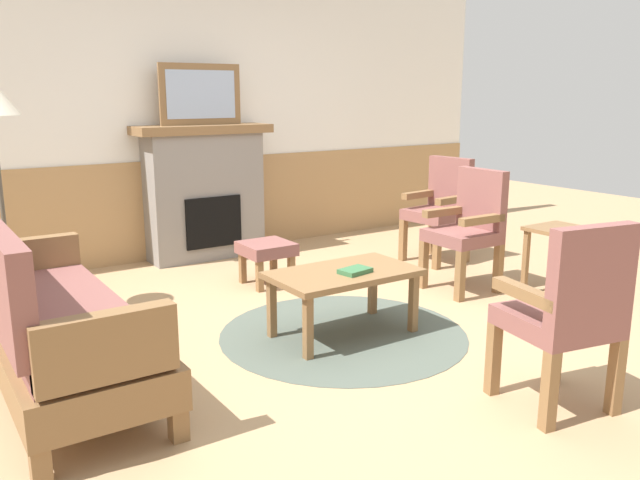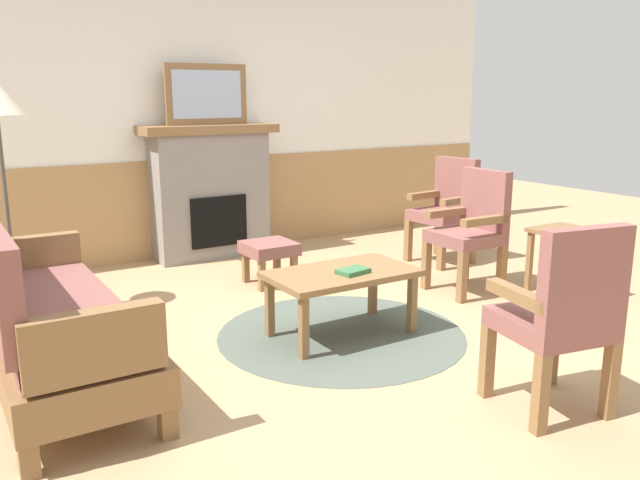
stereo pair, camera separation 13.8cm
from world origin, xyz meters
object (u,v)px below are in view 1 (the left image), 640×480
(coffee_table, at_px, (344,279))
(book_on_table, at_px, (355,271))
(couch, at_px, (52,321))
(armchair_by_window_left, at_px, (469,224))
(armchair_near_fireplace, at_px, (441,205))
(footstool, at_px, (266,251))
(framed_picture, at_px, (201,94))
(side_table, at_px, (561,242))
(armchair_front_left, at_px, (568,309))
(fireplace, at_px, (205,191))

(coffee_table, height_order, book_on_table, book_on_table)
(couch, height_order, armchair_by_window_left, same)
(armchair_near_fireplace, bearing_deg, couch, -166.01)
(coffee_table, relative_size, footstool, 2.40)
(framed_picture, bearing_deg, armchair_by_window_left, -58.19)
(framed_picture, xyz_separation_m, armchair_near_fireplace, (1.82, -1.34, -1.02))
(couch, bearing_deg, side_table, -6.66)
(coffee_table, distance_m, armchair_front_left, 1.51)
(book_on_table, xyz_separation_m, armchair_near_fireplace, (1.89, 1.18, 0.08))
(framed_picture, relative_size, armchair_by_window_left, 0.82)
(armchair_front_left, bearing_deg, couch, 141.77)
(armchair_near_fireplace, xyz_separation_m, armchair_front_left, (-1.62, -2.56, 0.00))
(fireplace, height_order, coffee_table, fireplace)
(book_on_table, bearing_deg, coffee_table, 106.91)
(couch, xyz_separation_m, armchair_by_window_left, (3.22, 0.11, 0.14))
(footstool, bearing_deg, armchair_by_window_left, -38.10)
(coffee_table, distance_m, armchair_near_fireplace, 2.21)
(couch, height_order, book_on_table, couch)
(armchair_near_fireplace, xyz_separation_m, side_table, (-0.02, -1.35, -0.10))
(footstool, distance_m, armchair_near_fireplace, 1.81)
(framed_picture, bearing_deg, side_table, -56.22)
(coffee_table, xyz_separation_m, book_on_table, (0.03, -0.09, 0.07))
(armchair_by_window_left, bearing_deg, book_on_table, -165.63)
(armchair_front_left, relative_size, side_table, 1.78)
(coffee_table, relative_size, side_table, 1.75)
(armchair_front_left, xyz_separation_m, side_table, (1.60, 1.21, -0.10))
(armchair_near_fireplace, height_order, side_table, armchair_near_fireplace)
(book_on_table, height_order, armchair_front_left, armchair_front_left)
(armchair_near_fireplace, relative_size, armchair_front_left, 1.00)
(armchair_by_window_left, bearing_deg, couch, -178.12)
(book_on_table, xyz_separation_m, armchair_by_window_left, (1.41, 0.36, 0.08))
(couch, bearing_deg, book_on_table, -8.10)
(armchair_near_fireplace, distance_m, side_table, 1.35)
(footstool, distance_m, side_table, 2.36)
(fireplace, relative_size, footstool, 3.25)
(coffee_table, relative_size, armchair_front_left, 0.98)
(armchair_by_window_left, height_order, armchair_front_left, same)
(armchair_by_window_left, bearing_deg, armchair_near_fireplace, 59.56)
(armchair_by_window_left, xyz_separation_m, armchair_front_left, (-1.14, -1.74, 0.00))
(couch, distance_m, armchair_near_fireplace, 3.81)
(framed_picture, bearing_deg, couch, -129.69)
(armchair_front_left, distance_m, side_table, 2.01)
(book_on_table, bearing_deg, couch, 171.90)
(couch, relative_size, footstool, 4.50)
(fireplace, xyz_separation_m, armchair_by_window_left, (1.34, -2.16, -0.11))
(book_on_table, distance_m, armchair_front_left, 1.41)
(side_table, bearing_deg, couch, 173.34)
(fireplace, bearing_deg, footstool, -88.11)
(coffee_table, xyz_separation_m, armchair_by_window_left, (1.44, 0.27, 0.15))
(armchair_by_window_left, relative_size, side_table, 1.78)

